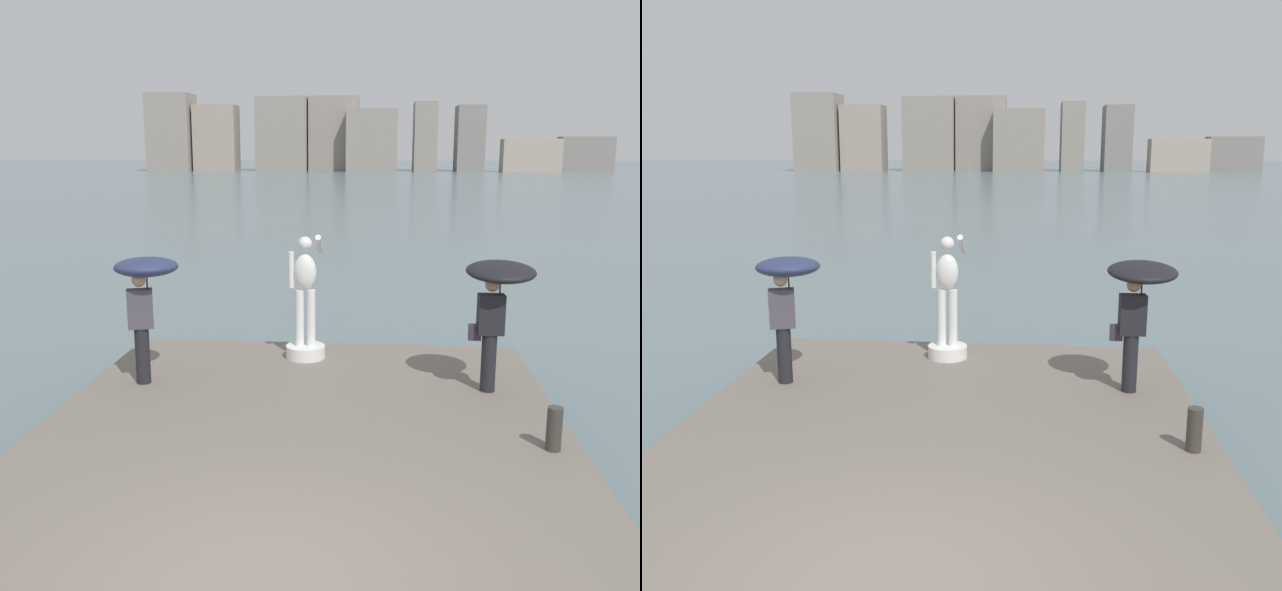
{
  "view_description": "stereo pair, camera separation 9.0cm",
  "coord_description": "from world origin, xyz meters",
  "views": [
    {
      "loc": [
        0.96,
        -5.08,
        3.96
      ],
      "look_at": [
        0.0,
        6.29,
        1.55
      ],
      "focal_mm": 39.08,
      "sensor_mm": 36.0,
      "label": 1
    },
    {
      "loc": [
        1.05,
        -5.07,
        3.96
      ],
      "look_at": [
        0.0,
        6.29,
        1.55
      ],
      "focal_mm": 39.08,
      "sensor_mm": 36.0,
      "label": 2
    }
  ],
  "objects": [
    {
      "name": "onlooker_right",
      "position": [
        2.71,
        5.06,
        1.94
      ],
      "size": [
        1.04,
        1.05,
        1.98
      ],
      "color": "black",
      "rests_on": "pier"
    },
    {
      "name": "onlooker_left",
      "position": [
        -2.56,
        5.01,
        1.96
      ],
      "size": [
        1.21,
        1.22,
        1.96
      ],
      "color": "black",
      "rests_on": "pier"
    },
    {
      "name": "pier",
      "position": [
        0.0,
        2.23,
        0.2
      ],
      "size": [
        6.94,
        10.45,
        0.4
      ],
      "primitive_type": "cube",
      "color": "#70665B",
      "rests_on": "ground"
    },
    {
      "name": "ground_plane",
      "position": [
        0.0,
        40.0,
        0.0
      ],
      "size": [
        400.0,
        400.0,
        0.0
      ],
      "primitive_type": "plane",
      "color": "slate"
    },
    {
      "name": "distant_skyline",
      "position": [
        -7.81,
        123.81,
        5.93
      ],
      "size": [
        82.29,
        12.04,
        13.64
      ],
      "color": "gray",
      "rests_on": "ground"
    },
    {
      "name": "statue_white_figure",
      "position": [
        -0.27,
        6.5,
        1.19
      ],
      "size": [
        0.68,
        0.9,
        2.15
      ],
      "color": "white",
      "rests_on": "pier"
    },
    {
      "name": "mooring_bollard",
      "position": [
        3.1,
        2.96,
        0.67
      ],
      "size": [
        0.18,
        0.18,
        0.54
      ],
      "primitive_type": "cylinder",
      "color": "#38332D",
      "rests_on": "pier"
    }
  ]
}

